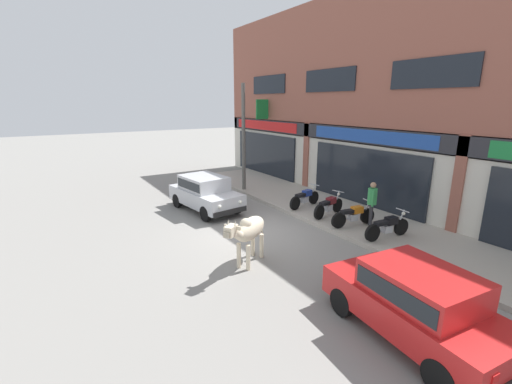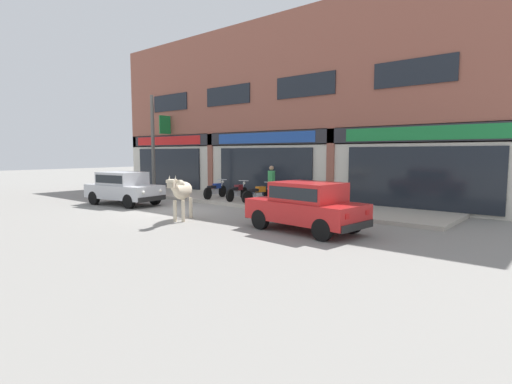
{
  "view_description": "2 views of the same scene",
  "coord_description": "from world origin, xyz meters",
  "px_view_note": "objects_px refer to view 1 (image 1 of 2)",
  "views": [
    {
      "loc": [
        9.56,
        -5.89,
        4.42
      ],
      "look_at": [
        -1.42,
        1.0,
        0.99
      ],
      "focal_mm": 24.0,
      "sensor_mm": 36.0,
      "label": 1
    },
    {
      "loc": [
        12.63,
        -10.19,
        2.32
      ],
      "look_at": [
        3.32,
        1.0,
        0.88
      ],
      "focal_mm": 28.0,
      "sensor_mm": 36.0,
      "label": 2
    }
  ],
  "objects_px": {
    "motorcycle_1": "(329,206)",
    "motorcycle_2": "(354,215)",
    "motorcycle_3": "(388,227)",
    "motorcycle_0": "(305,198)",
    "car_1": "(416,300)",
    "utility_pole": "(244,138)",
    "cow": "(249,230)",
    "pedestrian": "(372,200)",
    "car_0": "(205,191)"
  },
  "relations": [
    {
      "from": "motorcycle_1",
      "to": "motorcycle_2",
      "type": "height_order",
      "value": "same"
    },
    {
      "from": "motorcycle_3",
      "to": "motorcycle_1",
      "type": "bearing_deg",
      "value": 180.0
    },
    {
      "from": "motorcycle_0",
      "to": "car_1",
      "type": "bearing_deg",
      "value": -25.26
    },
    {
      "from": "car_1",
      "to": "motorcycle_1",
      "type": "distance_m",
      "value": 6.93
    },
    {
      "from": "utility_pole",
      "to": "motorcycle_1",
      "type": "bearing_deg",
      "value": 7.35
    },
    {
      "from": "cow",
      "to": "car_1",
      "type": "height_order",
      "value": "cow"
    },
    {
      "from": "car_1",
      "to": "pedestrian",
      "type": "relative_size",
      "value": 2.33
    },
    {
      "from": "car_1",
      "to": "motorcycle_0",
      "type": "relative_size",
      "value": 2.08
    },
    {
      "from": "motorcycle_2",
      "to": "motorcycle_3",
      "type": "height_order",
      "value": "same"
    },
    {
      "from": "car_1",
      "to": "motorcycle_0",
      "type": "height_order",
      "value": "car_1"
    },
    {
      "from": "motorcycle_1",
      "to": "motorcycle_2",
      "type": "relative_size",
      "value": 0.99
    },
    {
      "from": "car_0",
      "to": "motorcycle_3",
      "type": "height_order",
      "value": "car_0"
    },
    {
      "from": "car_0",
      "to": "cow",
      "type": "bearing_deg",
      "value": -10.73
    },
    {
      "from": "motorcycle_1",
      "to": "pedestrian",
      "type": "bearing_deg",
      "value": 14.26
    },
    {
      "from": "cow",
      "to": "pedestrian",
      "type": "relative_size",
      "value": 1.19
    },
    {
      "from": "motorcycle_1",
      "to": "utility_pole",
      "type": "bearing_deg",
      "value": -172.65
    },
    {
      "from": "car_1",
      "to": "motorcycle_1",
      "type": "relative_size",
      "value": 2.08
    },
    {
      "from": "car_1",
      "to": "motorcycle_1",
      "type": "bearing_deg",
      "value": 149.54
    },
    {
      "from": "motorcycle_1",
      "to": "motorcycle_0",
      "type": "bearing_deg",
      "value": -178.08
    },
    {
      "from": "cow",
      "to": "pedestrian",
      "type": "bearing_deg",
      "value": 89.62
    },
    {
      "from": "car_1",
      "to": "utility_pole",
      "type": "xyz_separation_m",
      "value": [
        -11.29,
        2.82,
        1.9
      ]
    },
    {
      "from": "motorcycle_3",
      "to": "utility_pole",
      "type": "relative_size",
      "value": 0.35
    },
    {
      "from": "pedestrian",
      "to": "motorcycle_2",
      "type": "bearing_deg",
      "value": -127.48
    },
    {
      "from": "car_1",
      "to": "utility_pole",
      "type": "distance_m",
      "value": 11.79
    },
    {
      "from": "cow",
      "to": "utility_pole",
      "type": "relative_size",
      "value": 0.37
    },
    {
      "from": "car_1",
      "to": "motorcycle_0",
      "type": "xyz_separation_m",
      "value": [
        -7.34,
        3.46,
        -0.28
      ]
    },
    {
      "from": "car_0",
      "to": "motorcycle_0",
      "type": "xyz_separation_m",
      "value": [
        2.2,
        3.53,
        -0.28
      ]
    },
    {
      "from": "car_0",
      "to": "car_1",
      "type": "relative_size",
      "value": 1.01
    },
    {
      "from": "cow",
      "to": "car_0",
      "type": "relative_size",
      "value": 0.51
    },
    {
      "from": "pedestrian",
      "to": "car_0",
      "type": "bearing_deg",
      "value": -142.53
    },
    {
      "from": "car_0",
      "to": "motorcycle_0",
      "type": "relative_size",
      "value": 2.09
    },
    {
      "from": "car_1",
      "to": "utility_pole",
      "type": "bearing_deg",
      "value": 165.97
    },
    {
      "from": "motorcycle_0",
      "to": "pedestrian",
      "type": "relative_size",
      "value": 1.12
    },
    {
      "from": "utility_pole",
      "to": "car_0",
      "type": "bearing_deg",
      "value": -58.71
    },
    {
      "from": "motorcycle_0",
      "to": "motorcycle_3",
      "type": "bearing_deg",
      "value": 0.65
    },
    {
      "from": "motorcycle_3",
      "to": "pedestrian",
      "type": "xyz_separation_m",
      "value": [
        -1.03,
        0.42,
        0.6
      ]
    },
    {
      "from": "motorcycle_0",
      "to": "pedestrian",
      "type": "bearing_deg",
      "value": 8.76
    },
    {
      "from": "motorcycle_1",
      "to": "motorcycle_2",
      "type": "distance_m",
      "value": 1.29
    },
    {
      "from": "cow",
      "to": "motorcycle_2",
      "type": "bearing_deg",
      "value": 94.13
    },
    {
      "from": "motorcycle_2",
      "to": "pedestrian",
      "type": "bearing_deg",
      "value": 52.52
    },
    {
      "from": "motorcycle_0",
      "to": "utility_pole",
      "type": "distance_m",
      "value": 4.56
    },
    {
      "from": "motorcycle_2",
      "to": "utility_pole",
      "type": "distance_m",
      "value": 7.0
    },
    {
      "from": "car_1",
      "to": "pedestrian",
      "type": "distance_m",
      "value": 5.84
    },
    {
      "from": "motorcycle_1",
      "to": "motorcycle_2",
      "type": "xyz_separation_m",
      "value": [
        1.29,
        -0.05,
        0.0
      ]
    },
    {
      "from": "car_1",
      "to": "motorcycle_2",
      "type": "xyz_separation_m",
      "value": [
        -4.67,
        3.46,
        -0.28
      ]
    },
    {
      "from": "cow",
      "to": "motorcycle_3",
      "type": "relative_size",
      "value": 1.05
    },
    {
      "from": "motorcycle_1",
      "to": "motorcycle_3",
      "type": "height_order",
      "value": "same"
    },
    {
      "from": "motorcycle_3",
      "to": "pedestrian",
      "type": "height_order",
      "value": "pedestrian"
    },
    {
      "from": "motorcycle_3",
      "to": "utility_pole",
      "type": "bearing_deg",
      "value": -175.1
    },
    {
      "from": "car_1",
      "to": "utility_pole",
      "type": "height_order",
      "value": "utility_pole"
    }
  ]
}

